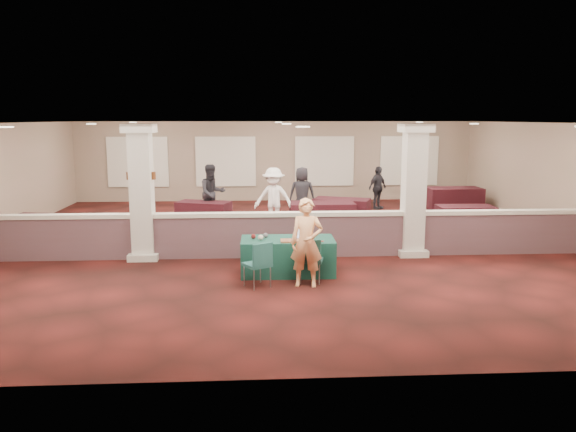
{
  "coord_description": "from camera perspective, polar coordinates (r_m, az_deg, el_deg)",
  "views": [
    {
      "loc": [
        -0.84,
        -14.78,
        3.34
      ],
      "look_at": [
        -0.08,
        -2.0,
        1.09
      ],
      "focal_mm": 35.0,
      "sensor_mm": 36.0,
      "label": 1
    }
  ],
  "objects": [
    {
      "name": "screen_glow",
      "position": [
        12.13,
        1.44,
        -1.71
      ],
      "size": [
        0.32,
        0.01,
        0.2
      ],
      "primitive_type": "cube",
      "rotation": [
        0.0,
        0.0,
        -0.01
      ],
      "color": "silver",
      "rests_on": "near_table"
    },
    {
      "name": "attendee_b",
      "position": [
        17.12,
        -1.47,
        1.84
      ],
      "size": [
        1.27,
        0.77,
        1.85
      ],
      "primitive_type": "imported",
      "rotation": [
        0.0,
        0.0,
        -0.2
      ],
      "color": "white",
      "rests_on": "ground"
    },
    {
      "name": "far_table_front_right",
      "position": [
        18.0,
        17.56,
        -0.1
      ],
      "size": [
        1.7,
        0.86,
        0.69
      ],
      "primitive_type": "cube",
      "rotation": [
        0.0,
        0.0,
        -0.0
      ],
      "color": "black",
      "rests_on": "ground"
    },
    {
      "name": "knitting",
      "position": [
        11.82,
        0.28,
        -2.53
      ],
      "size": [
        0.43,
        0.32,
        0.03
      ],
      "primitive_type": "cube",
      "rotation": [
        0.0,
        0.0,
        -0.01
      ],
      "color": "#C15B1F",
      "rests_on": "near_table"
    },
    {
      "name": "laptop_screen",
      "position": [
        12.14,
        1.44,
        -1.63
      ],
      "size": [
        0.35,
        0.02,
        0.23
      ],
      "primitive_type": "cube",
      "rotation": [
        0.0,
        0.0,
        -0.01
      ],
      "color": "silver",
      "rests_on": "near_table"
    },
    {
      "name": "woman",
      "position": [
        11.17,
        1.91,
        -2.73
      ],
      "size": [
        0.69,
        0.52,
        1.78
      ],
      "primitive_type": "imported",
      "rotation": [
        0.0,
        0.0,
        -0.15
      ],
      "color": "#FAA56D",
      "rests_on": "ground"
    },
    {
      "name": "yarn_grey",
      "position": [
        12.18,
        -2.29,
        -1.98
      ],
      "size": [
        0.11,
        0.11,
        0.11
      ],
      "primitive_type": "sphere",
      "color": "#525358",
      "rests_on": "near_table"
    },
    {
      "name": "scissors",
      "position": [
        11.84,
        3.34,
        -2.57
      ],
      "size": [
        0.13,
        0.03,
        0.01
      ],
      "primitive_type": "cube",
      "rotation": [
        0.0,
        0.0,
        -0.01
      ],
      "color": "red",
      "rests_on": "near_table"
    },
    {
      "name": "far_table_back_center",
      "position": [
        18.53,
        5.46,
        0.66
      ],
      "size": [
        1.99,
        1.47,
        0.73
      ],
      "primitive_type": "cube",
      "rotation": [
        0.0,
        0.0,
        -0.36
      ],
      "color": "black",
      "rests_on": "ground"
    },
    {
      "name": "attendee_a",
      "position": [
        18.39,
        -7.72,
        2.32
      ],
      "size": [
        1.02,
        0.83,
        1.86
      ],
      "primitive_type": "imported",
      "rotation": [
        0.0,
        0.0,
        0.44
      ],
      "color": "black",
      "rests_on": "ground"
    },
    {
      "name": "far_table_front_center",
      "position": [
        17.2,
        3.47,
        0.08
      ],
      "size": [
        1.97,
        1.01,
        0.79
      ],
      "primitive_type": "cube",
      "rotation": [
        0.0,
        0.0,
        0.02
      ],
      "color": "black",
      "rests_on": "ground"
    },
    {
      "name": "conf_chair_main",
      "position": [
        11.46,
        2.32,
        -4.13
      ],
      "size": [
        0.56,
        0.56,
        0.93
      ],
      "rotation": [
        0.0,
        0.0,
        -0.23
      ],
      "color": "#1B4E46",
      "rests_on": "ground"
    },
    {
      "name": "attendee_d",
      "position": [
        18.51,
        1.43,
        2.3
      ],
      "size": [
        0.91,
        0.54,
        1.76
      ],
      "primitive_type": "imported",
      "rotation": [
        0.0,
        0.0,
        3.05
      ],
      "color": "black",
      "rests_on": "ground"
    },
    {
      "name": "sconce_right",
      "position": [
        13.56,
        -13.53,
        4.01
      ],
      "size": [
        0.12,
        0.12,
        0.18
      ],
      "color": "brown",
      "rests_on": "column_left"
    },
    {
      "name": "column_right",
      "position": [
        13.93,
        12.63,
        2.69
      ],
      "size": [
        0.72,
        0.72,
        3.2
      ],
      "color": "beige",
      "rests_on": "ground"
    },
    {
      "name": "conf_chair_side",
      "position": [
        11.13,
        -2.92,
        -4.58
      ],
      "size": [
        0.64,
        0.64,
        0.93
      ],
      "rotation": [
        0.0,
        0.0,
        0.54
      ],
      "color": "#1B4E46",
      "rests_on": "ground"
    },
    {
      "name": "yarn_cream",
      "position": [
        11.95,
        -2.79,
        -2.2
      ],
      "size": [
        0.12,
        0.12,
        0.12
      ],
      "primitive_type": "sphere",
      "color": "beige",
      "rests_on": "near_table"
    },
    {
      "name": "yarn_red",
      "position": [
        12.11,
        -3.54,
        -2.07
      ],
      "size": [
        0.11,
        0.11,
        0.11
      ],
      "primitive_type": "sphere",
      "color": "maroon",
      "rests_on": "near_table"
    },
    {
      "name": "far_table_front_left",
      "position": [
        16.35,
        -23.31,
        -1.3
      ],
      "size": [
        2.02,
        1.28,
        0.76
      ],
      "primitive_type": "cube",
      "rotation": [
        0.0,
        0.0,
        -0.19
      ],
      "color": "black",
      "rests_on": "ground"
    },
    {
      "name": "far_table_back_right",
      "position": [
        21.61,
        16.49,
        1.72
      ],
      "size": [
        2.01,
        1.05,
        0.8
      ],
      "primitive_type": "cube",
      "rotation": [
        0.0,
        0.0,
        0.03
      ],
      "color": "black",
      "rests_on": "ground"
    },
    {
      "name": "ground",
      "position": [
        15.18,
        -0.15,
        -2.76
      ],
      "size": [
        16.0,
        16.0,
        0.0
      ],
      "primitive_type": "plane",
      "color": "#441311",
      "rests_on": "ground"
    },
    {
      "name": "attendee_c",
      "position": [
        20.99,
        9.09,
        2.85
      ],
      "size": [
        1.0,
        0.93,
        1.58
      ],
      "primitive_type": "imported",
      "rotation": [
        0.0,
        0.0,
        0.69
      ],
      "color": "black",
      "rests_on": "ground"
    },
    {
      "name": "near_table",
      "position": [
        12.17,
        -0.04,
        -4.11
      ],
      "size": [
        2.01,
        1.03,
        0.77
      ],
      "primitive_type": "cube",
      "rotation": [
        0.0,
        0.0,
        -0.01
      ],
      "color": "#103C2F",
      "rests_on": "ground"
    },
    {
      "name": "laptop_base",
      "position": [
        12.04,
        1.48,
        -2.33
      ],
      "size": [
        0.35,
        0.25,
        0.02
      ],
      "primitive_type": "cube",
      "rotation": [
        0.0,
        0.0,
        -0.01
      ],
      "color": "silver",
      "rests_on": "near_table"
    },
    {
      "name": "ceiling",
      "position": [
        14.81,
        -0.16,
        9.41
      ],
      "size": [
        16.0,
        16.0,
        0.02
      ],
      "primitive_type": "cube",
      "color": "white",
      "rests_on": "wall_back"
    },
    {
      "name": "wall_back",
      "position": [
        22.86,
        -1.3,
        5.58
      ],
      "size": [
        16.0,
        0.04,
        3.2
      ],
      "primitive_type": "cube",
      "color": "#807159",
      "rests_on": "ground"
    },
    {
      "name": "column_left",
      "position": [
        13.65,
        -14.63,
        2.46
      ],
      "size": [
        0.72,
        0.72,
        3.2
      ],
      "color": "beige",
      "rests_on": "ground"
    },
    {
      "name": "sconce_left",
      "position": [
        13.67,
        -15.85,
        3.95
      ],
      "size": [
        0.12,
        0.12,
        0.18
      ],
      "color": "brown",
      "rests_on": "column_left"
    },
    {
      "name": "partition_wall",
      "position": [
        13.59,
        0.21,
        -1.82
      ],
      "size": [
        15.6,
        0.28,
        1.1
      ],
      "color": "brown",
      "rests_on": "ground"
    },
    {
      "name": "far_table_back_left",
      "position": [
        18.31,
        -8.56,
        0.4
      ],
      "size": [
        1.85,
        1.3,
        0.68
      ],
      "primitive_type": "cube",
      "rotation": [
        0.0,
        0.0,
        -0.3
      ],
      "color": "black",
      "rests_on": "ground"
    },
    {
      "name": "wall_front",
      "position": [
        7.05,
        3.54,
        -4.33
      ],
      "size": [
        16.0,
        0.04,
        3.2
      ],
      "primitive_type": "cube",
      "color": "#807159",
      "rests_on": "ground"
    }
  ]
}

